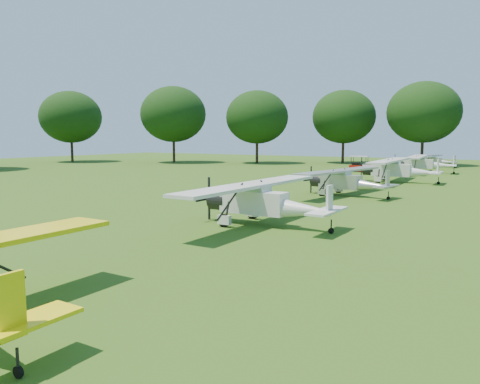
% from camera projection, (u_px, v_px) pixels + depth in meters
% --- Properties ---
extents(ground, '(160.00, 160.00, 0.00)m').
position_uv_depth(ground, '(253.00, 225.00, 23.55)').
color(ground, '#285014').
rests_on(ground, ground).
extents(tree_belt, '(137.36, 130.27, 14.52)m').
position_uv_depth(tree_belt, '(325.00, 55.00, 20.91)').
color(tree_belt, '#322113').
rests_on(tree_belt, ground).
extents(aircraft_3, '(7.26, 11.53, 2.28)m').
position_uv_depth(aircraft_3, '(263.00, 199.00, 23.15)').
color(aircraft_3, silver).
rests_on(aircraft_3, ground).
extents(aircraft_4, '(6.78, 10.73, 2.11)m').
position_uv_depth(aircraft_4, '(346.00, 180.00, 34.87)').
color(aircraft_4, '#B8B7BC').
rests_on(aircraft_4, ground).
extents(aircraft_5, '(7.62, 12.12, 2.39)m').
position_uv_depth(aircraft_5, '(397.00, 168.00, 45.21)').
color(aircraft_5, silver).
rests_on(aircraft_5, ground).
extents(aircraft_6, '(7.17, 11.41, 2.24)m').
position_uv_depth(aircraft_6, '(423.00, 162.00, 57.08)').
color(aircraft_6, silver).
rests_on(aircraft_6, ground).
extents(aircraft_7, '(5.78, 9.22, 1.81)m').
position_uv_depth(aircraft_7, '(434.00, 160.00, 67.94)').
color(aircraft_7, '#B8B7BC').
rests_on(aircraft_7, ground).
extents(golf_cart, '(2.45, 1.62, 2.00)m').
position_uv_depth(golf_cart, '(359.00, 167.00, 58.99)').
color(golf_cart, '#AC160C').
rests_on(golf_cart, ground).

